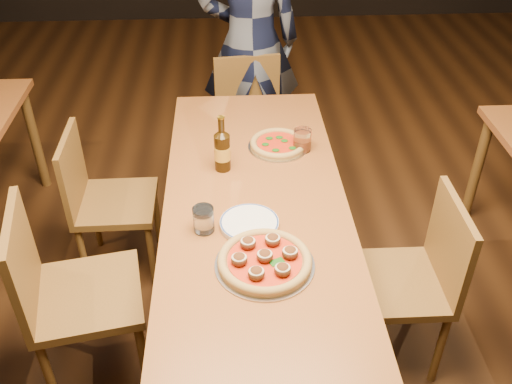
{
  "coord_description": "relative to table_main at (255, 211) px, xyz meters",
  "views": [
    {
      "loc": [
        -0.11,
        -2.0,
        2.24
      ],
      "look_at": [
        0.0,
        -0.05,
        0.82
      ],
      "focal_mm": 40.0,
      "sensor_mm": 36.0,
      "label": 1
    }
  ],
  "objects": [
    {
      "name": "ground",
      "position": [
        0.0,
        0.0,
        -0.68
      ],
      "size": [
        9.0,
        9.0,
        0.0
      ],
      "primitive_type": "plane",
      "color": "black"
    },
    {
      "name": "plate_stack",
      "position": [
        -0.03,
        -0.19,
        0.08
      ],
      "size": [
        0.24,
        0.24,
        0.02
      ],
      "primitive_type": "cylinder",
      "color": "white",
      "rests_on": "table_main"
    },
    {
      "name": "chair_main_nw",
      "position": [
        -0.73,
        -0.28,
        -0.2
      ],
      "size": [
        0.53,
        0.53,
        0.96
      ],
      "primitive_type": null,
      "rotation": [
        0.0,
        0.0,
        1.76
      ],
      "color": "brown",
      "rests_on": "ground"
    },
    {
      "name": "pizza_meatball",
      "position": [
        0.01,
        -0.43,
        0.1
      ],
      "size": [
        0.38,
        0.38,
        0.07
      ],
      "rotation": [
        0.0,
        0.0,
        -0.12
      ],
      "color": "#B7B7BF",
      "rests_on": "table_main"
    },
    {
      "name": "chair_end",
      "position": [
        0.04,
        1.14,
        -0.23
      ],
      "size": [
        0.46,
        0.46,
        0.89
      ],
      "primitive_type": null,
      "rotation": [
        0.0,
        0.0,
        0.11
      ],
      "color": "brown",
      "rests_on": "ground"
    },
    {
      "name": "amber_glass",
      "position": [
        0.25,
        0.39,
        0.13
      ],
      "size": [
        0.09,
        0.09,
        0.11
      ],
      "primitive_type": "cylinder",
      "color": "#8E3710",
      "rests_on": "table_main"
    },
    {
      "name": "water_glass",
      "position": [
        -0.22,
        -0.2,
        0.13
      ],
      "size": [
        0.09,
        0.09,
        0.11
      ],
      "primitive_type": "cylinder",
      "color": "white",
      "rests_on": "table_main"
    },
    {
      "name": "beer_bottle",
      "position": [
        -0.14,
        0.24,
        0.17
      ],
      "size": [
        0.08,
        0.08,
        0.27
      ],
      "rotation": [
        0.0,
        0.0,
        0.0
      ],
      "color": "black",
      "rests_on": "table_main"
    },
    {
      "name": "chair_main_sw",
      "position": [
        -0.71,
        0.42,
        -0.24
      ],
      "size": [
        0.41,
        0.41,
        0.88
      ],
      "primitive_type": null,
      "rotation": [
        0.0,
        0.0,
        1.58
      ],
      "color": "brown",
      "rests_on": "ground"
    },
    {
      "name": "diner",
      "position": [
        0.05,
        1.47,
        0.2
      ],
      "size": [
        0.68,
        0.47,
        1.77
      ],
      "primitive_type": "imported",
      "rotation": [
        0.0,
        0.0,
        3.22
      ],
      "color": "black",
      "rests_on": "ground"
    },
    {
      "name": "chair_main_e",
      "position": [
        0.61,
        -0.25,
        -0.22
      ],
      "size": [
        0.42,
        0.42,
        0.91
      ],
      "primitive_type": null,
      "rotation": [
        0.0,
        0.0,
        -1.57
      ],
      "color": "brown",
      "rests_on": "ground"
    },
    {
      "name": "table_main",
      "position": [
        0.0,
        0.0,
        0.0
      ],
      "size": [
        0.8,
        2.0,
        0.75
      ],
      "color": "brown",
      "rests_on": "ground"
    },
    {
      "name": "pizza_margherita",
      "position": [
        0.14,
        0.42,
        0.09
      ],
      "size": [
        0.3,
        0.3,
        0.04
      ],
      "rotation": [
        0.0,
        0.0,
        0.29
      ],
      "color": "#B7B7BF",
      "rests_on": "table_main"
    }
  ]
}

